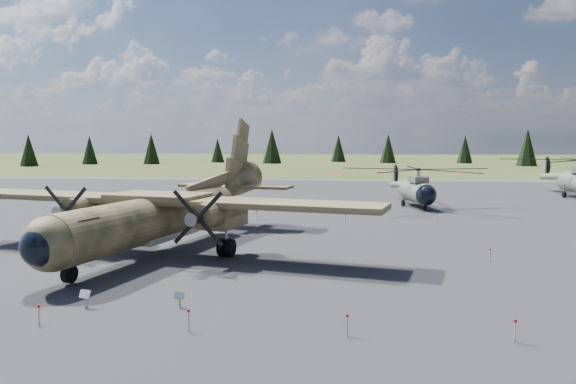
# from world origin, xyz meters

# --- Properties ---
(ground) EXTENTS (500.00, 500.00, 0.00)m
(ground) POSITION_xyz_m (0.00, 0.00, 0.00)
(ground) COLOR #4F5A28
(ground) RESTS_ON ground
(apron) EXTENTS (120.00, 120.00, 0.04)m
(apron) POSITION_xyz_m (0.00, 10.00, 0.00)
(apron) COLOR slate
(apron) RESTS_ON ground
(transport_plane) EXTENTS (29.07, 26.06, 9.63)m
(transport_plane) POSITION_xyz_m (-3.71, 1.73, 2.77)
(transport_plane) COLOR #404425
(transport_plane) RESTS_ON ground
(helicopter_near) EXTENTS (19.27, 20.85, 4.23)m
(helicopter_near) POSITION_xyz_m (15.60, 27.37, 3.00)
(helicopter_near) COLOR gray
(helicopter_near) RESTS_ON ground
(info_placard_left) EXTENTS (0.55, 0.34, 0.81)m
(info_placard_left) POSITION_xyz_m (-3.27, -11.08, 0.54)
(info_placard_left) COLOR gray
(info_placard_left) RESTS_ON ground
(info_placard_right) EXTENTS (0.46, 0.22, 0.70)m
(info_placard_right) POSITION_xyz_m (0.79, -10.65, 0.47)
(info_placard_right) COLOR gray
(info_placard_right) RESTS_ON ground
(barrier_fence) EXTENTS (33.12, 29.62, 0.85)m
(barrier_fence) POSITION_xyz_m (-0.46, -0.08, 0.51)
(barrier_fence) COLOR silver
(barrier_fence) RESTS_ON ground
(treeline) EXTENTS (303.63, 304.22, 10.99)m
(treeline) POSITION_xyz_m (0.61, -3.74, 4.72)
(treeline) COLOR black
(treeline) RESTS_ON ground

